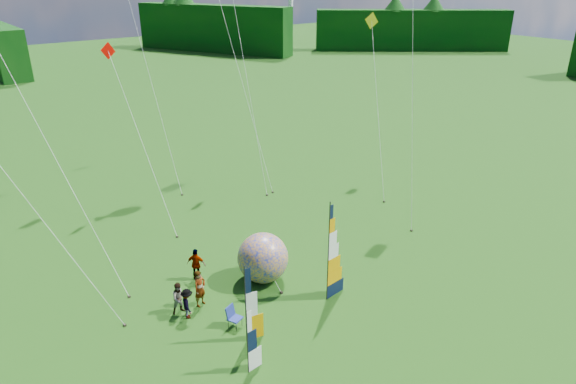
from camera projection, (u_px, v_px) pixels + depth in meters
ground at (358, 323)px, 23.64m from camera, size 220.00×220.00×0.00m
treeline_ring at (363, 248)px, 22.04m from camera, size 210.00×210.00×8.00m
feather_banner_main at (328, 254)px, 24.34m from camera, size 1.38×0.24×5.12m
side_banner_left at (246, 306)px, 21.78m from camera, size 1.02×0.27×3.68m
side_banner_far at (247, 343)px, 20.19m from camera, size 0.89×0.17×2.94m
bol_inflatable at (263, 258)px, 26.44m from camera, size 2.71×2.71×2.64m
spectator_a at (200, 288)px, 24.58m from camera, size 0.80×0.65×1.88m
spectator_b at (180, 298)px, 24.09m from camera, size 0.83×0.48×1.62m
spectator_c at (187, 304)px, 23.76m from camera, size 0.61×1.04×1.52m
spectator_d at (196, 264)px, 26.70m from camera, size 0.99×1.06×1.76m
camp_chair at (235, 317)px, 23.21m from camera, size 0.79×0.79×1.05m
kite_whale at (227, 18)px, 36.96m from camera, size 8.14×14.52×23.45m
kite_rainbow_delta at (42, 117)px, 24.38m from camera, size 8.18×13.69×17.04m
kite_parafoil at (414, 58)px, 31.55m from camera, size 9.74×10.77×19.90m
small_kite_red at (141, 134)px, 32.01m from camera, size 5.69×10.24×11.09m
small_kite_orange at (248, 81)px, 36.73m from camera, size 6.77×9.57×15.19m
small_kite_yellow at (378, 101)px, 37.20m from camera, size 7.77×9.58×12.42m
small_kite_pink at (11, 169)px, 20.74m from camera, size 9.28×8.87×15.10m
small_kite_green at (138, 29)px, 35.90m from camera, size 4.46×12.20×22.28m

